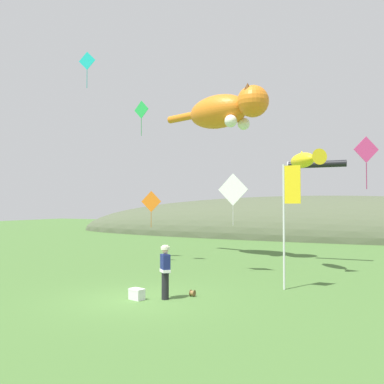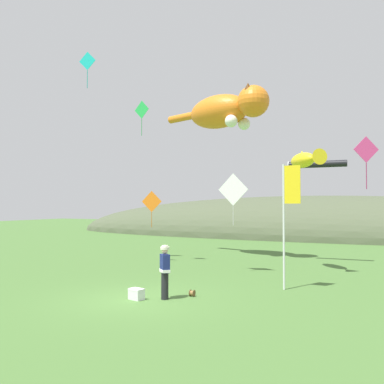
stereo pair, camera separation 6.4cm
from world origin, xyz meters
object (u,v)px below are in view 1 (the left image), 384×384
at_px(kite_diamond_orange, 151,202).
at_px(kite_diamond_teal, 87,61).
at_px(kite_fish_windsock, 305,160).
at_px(kite_tube_streamer, 316,164).
at_px(kite_spool, 193,293).
at_px(kite_diamond_green, 141,110).
at_px(kite_giant_cat, 225,111).
at_px(festival_attendant, 165,270).
at_px(picnic_cooler, 137,294).
at_px(kite_diamond_white, 233,190).
at_px(festival_banner_pole, 288,207).
at_px(kite_diamond_pink, 366,150).

height_order(kite_diamond_orange, kite_diamond_teal, kite_diamond_teal).
height_order(kite_fish_windsock, kite_tube_streamer, kite_fish_windsock).
height_order(kite_spool, kite_fish_windsock, kite_fish_windsock).
xyz_separation_m(kite_spool, kite_diamond_green, (-5.76, 5.63, 7.94)).
bearing_deg(kite_giant_cat, kite_diamond_orange, -159.40).
bearing_deg(festival_attendant, kite_diamond_teal, 148.80).
bearing_deg(kite_tube_streamer, picnic_cooler, -107.97).
relative_size(kite_giant_cat, kite_diamond_white, 3.08).
bearing_deg(kite_diamond_orange, kite_tube_streamer, 11.67).
relative_size(kite_tube_streamer, kite_diamond_green, 1.66).
xyz_separation_m(kite_spool, picnic_cooler, (-1.42, -1.25, 0.07)).
bearing_deg(festival_banner_pole, kite_spool, -136.14).
distance_m(festival_banner_pole, kite_diamond_white, 4.23).
distance_m(picnic_cooler, kite_diamond_green, 11.32).
bearing_deg(kite_diamond_orange, kite_giant_cat, 20.60).
bearing_deg(festival_attendant, kite_diamond_pink, 29.67).
height_order(picnic_cooler, kite_diamond_white, kite_diamond_white).
distance_m(picnic_cooler, kite_diamond_teal, 12.56).
relative_size(festival_banner_pole, kite_giant_cat, 0.63).
distance_m(festival_attendant, kite_tube_streamer, 12.20).
bearing_deg(kite_diamond_teal, kite_diamond_green, 53.33).
bearing_deg(kite_diamond_green, festival_banner_pole, -20.14).
xyz_separation_m(festival_banner_pole, kite_fish_windsock, (-0.23, 4.35, 2.18)).
height_order(kite_giant_cat, kite_diamond_green, kite_giant_cat).
bearing_deg(festival_attendant, kite_spool, 52.97).
bearing_deg(festival_banner_pole, kite_giant_cat, 126.36).
bearing_deg(kite_diamond_white, festival_banner_pole, -40.32).
xyz_separation_m(festival_banner_pole, kite_diamond_green, (-8.41, 3.08, 5.04)).
distance_m(picnic_cooler, kite_diamond_white, 7.48).
distance_m(kite_spool, picnic_cooler, 1.90).
bearing_deg(festival_attendant, kite_fish_windsock, 68.57).
height_order(kite_fish_windsock, kite_diamond_white, kite_fish_windsock).
xyz_separation_m(kite_fish_windsock, kite_diamond_orange, (-9.24, 1.45, -1.92)).
height_order(kite_spool, picnic_cooler, picnic_cooler).
distance_m(kite_diamond_orange, kite_diamond_white, 7.05).
height_order(festival_attendant, picnic_cooler, festival_attendant).
relative_size(kite_spool, kite_diamond_green, 0.12).
height_order(kite_tube_streamer, kite_diamond_teal, kite_diamond_teal).
bearing_deg(kite_fish_windsock, kite_tube_streamer, 91.99).
bearing_deg(kite_diamond_green, picnic_cooler, -57.79).
relative_size(kite_spool, kite_diamond_orange, 0.10).
distance_m(festival_banner_pole, kite_fish_windsock, 4.88).
relative_size(kite_diamond_teal, kite_diamond_green, 0.98).
relative_size(kite_giant_cat, kite_fish_windsock, 2.89).
distance_m(kite_diamond_white, kite_diamond_pink, 6.54).
distance_m(kite_spool, kite_diamond_pink, 7.68).
height_order(kite_diamond_white, kite_diamond_green, kite_diamond_green).
bearing_deg(kite_giant_cat, kite_fish_windsock, -29.96).
bearing_deg(kite_diamond_pink, kite_fish_windsock, 124.18).
bearing_deg(kite_diamond_teal, festival_banner_pole, -4.52).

